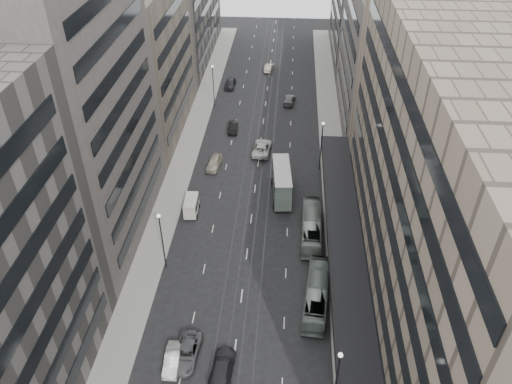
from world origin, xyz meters
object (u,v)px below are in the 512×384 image
(bus_far, at_px, (311,227))
(double_decker, at_px, (282,182))
(panel_van, at_px, (191,205))
(sedan_1, at_px, (172,360))
(bus_near, at_px, (317,294))
(sedan_2, at_px, (186,353))

(bus_far, relative_size, double_decker, 1.21)
(panel_van, height_order, sedan_1, panel_van)
(double_decker, xyz_separation_m, panel_van, (-12.32, -4.84, -1.19))
(bus_near, relative_size, sedan_1, 2.46)
(bus_far, height_order, sedan_2, bus_far)
(bus_near, relative_size, double_decker, 1.20)
(bus_far, relative_size, panel_van, 2.71)
(double_decker, distance_m, sedan_2, 29.43)
(bus_near, xyz_separation_m, sedan_1, (-14.55, -9.07, -0.75))
(bus_far, bearing_deg, bus_near, 93.30)
(bus_far, height_order, double_decker, double_decker)
(double_decker, distance_m, panel_van, 13.29)
(bus_far, relative_size, sedan_2, 1.96)
(panel_van, bearing_deg, sedan_2, -83.28)
(bus_near, distance_m, sedan_2, 15.64)
(bus_near, bearing_deg, sedan_2, 37.68)
(double_decker, xyz_separation_m, sedan_1, (-10.00, -28.91, -1.81))
(double_decker, height_order, panel_van, double_decker)
(sedan_1, xyz_separation_m, sedan_2, (1.26, 0.87, 0.04))
(bus_near, bearing_deg, bus_far, -82.09)
(double_decker, relative_size, panel_van, 2.25)
(sedan_2, bearing_deg, panel_van, 103.10)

